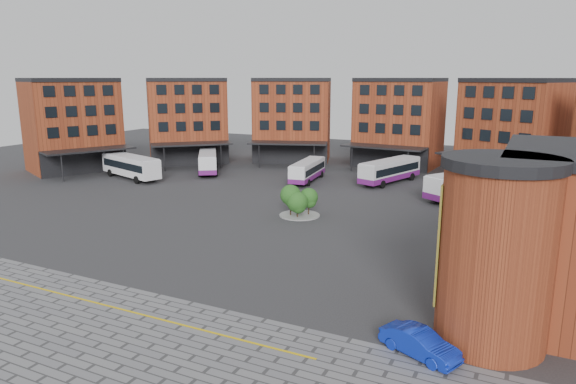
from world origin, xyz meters
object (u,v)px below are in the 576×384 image
at_px(bus_c, 308,170).
at_px(bus_f, 537,203).
at_px(bus_b, 208,161).
at_px(bus_d, 390,170).
at_px(bus_a, 131,165).
at_px(bus_e, 465,184).
at_px(tree_island, 298,200).
at_px(blue_car, 420,343).

height_order(bus_c, bus_f, bus_f).
bearing_deg(bus_f, bus_b, -152.90).
height_order(bus_d, bus_f, bus_d).
xyz_separation_m(bus_a, bus_d, (35.21, 13.76, -0.22)).
bearing_deg(bus_e, bus_d, -175.23).
height_order(tree_island, blue_car, tree_island).
height_order(bus_b, bus_e, bus_e).
relative_size(tree_island, bus_d, 0.36).
xyz_separation_m(tree_island, bus_a, (-31.18, 8.42, 0.20)).
bearing_deg(tree_island, bus_b, 143.38).
bearing_deg(bus_f, tree_island, -119.42).
distance_m(bus_e, bus_f, 10.16).
bearing_deg(bus_c, bus_f, -21.17).
height_order(bus_b, bus_d, bus_d).
distance_m(bus_b, bus_d, 28.41).
bearing_deg(tree_island, bus_d, 79.72).
bearing_deg(tree_island, bus_f, 24.61).
xyz_separation_m(bus_d, blue_car, (13.75, -44.92, -1.07)).
xyz_separation_m(bus_a, bus_b, (7.12, 9.46, -0.27)).
bearing_deg(bus_d, tree_island, -82.43).
distance_m(tree_island, bus_b, 29.98).
xyz_separation_m(tree_island, bus_f, (23.00, 10.53, -0.16)).
distance_m(bus_c, bus_f, 30.98).
bearing_deg(bus_f, blue_car, -62.96).
bearing_deg(bus_d, bus_e, -9.05).
height_order(bus_b, bus_c, bus_b).
xyz_separation_m(bus_a, bus_c, (24.18, 9.80, -0.44)).
relative_size(bus_e, blue_car, 2.58).
bearing_deg(bus_c, bus_b, 174.37).
xyz_separation_m(bus_e, bus_f, (8.10, -6.13, -0.14)).
bearing_deg(bus_d, bus_c, -142.42).
distance_m(tree_island, bus_f, 25.30).
height_order(bus_c, bus_d, bus_d).
bearing_deg(tree_island, bus_e, 48.19).
relative_size(bus_b, bus_e, 0.96).
xyz_separation_m(bus_f, blue_car, (-5.23, -33.27, -0.94)).
relative_size(bus_a, blue_car, 2.77).
height_order(tree_island, bus_d, tree_island).
distance_m(bus_a, bus_e, 46.82).
height_order(bus_a, bus_f, bus_a).
bearing_deg(bus_a, bus_f, -69.76).
bearing_deg(bus_c, bus_e, -10.88).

